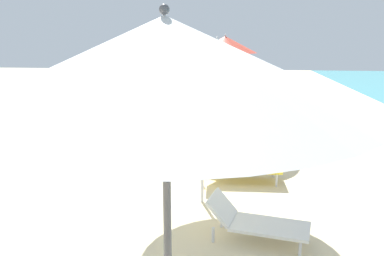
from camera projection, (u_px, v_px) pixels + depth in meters
The scene contains 13 objects.
umbrella_third at pixel (165, 64), 2.29m from camera, with size 2.40×2.40×2.80m.
umbrella_fourth at pixel (203, 68), 6.15m from camera, with size 2.49×2.49×2.47m.
lounger_fourth_shoreside at pixel (236, 165), 7.51m from camera, with size 1.56×0.65×0.68m.
lounger_fourth_inland at pixel (255, 221), 5.30m from camera, with size 1.40×0.82×0.57m.
umbrella_fifth at pixel (217, 51), 9.90m from camera, with size 2.35×2.35×2.66m.
lounger_fifth_shoreside at pixel (245, 124), 11.25m from camera, with size 1.28×0.88×0.59m.
lounger_fifth_inland at pixel (255, 144), 9.24m from camera, with size 1.31×0.62×0.56m.
umbrella_farthest at pixel (225, 45), 14.18m from camera, with size 2.25×2.25×2.74m.
lounger_farthest_shoreside at pixel (240, 100), 15.81m from camera, with size 1.60×0.87×0.52m.
lounger_farthest_inland at pixel (252, 107), 13.58m from camera, with size 1.55×0.65×0.68m.
person_walking_mid at pixel (126, 89), 13.65m from camera, with size 0.42×0.34×1.53m.
beach_ball at pixel (324, 97), 17.13m from camera, with size 0.38×0.38×0.38m, color #338CD8.
cooler_box at pixel (379, 133), 10.57m from camera, with size 0.60×0.61×0.38m.
Camera 1 is at (-0.23, 5.64, 2.62)m, focal length 37.83 mm.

